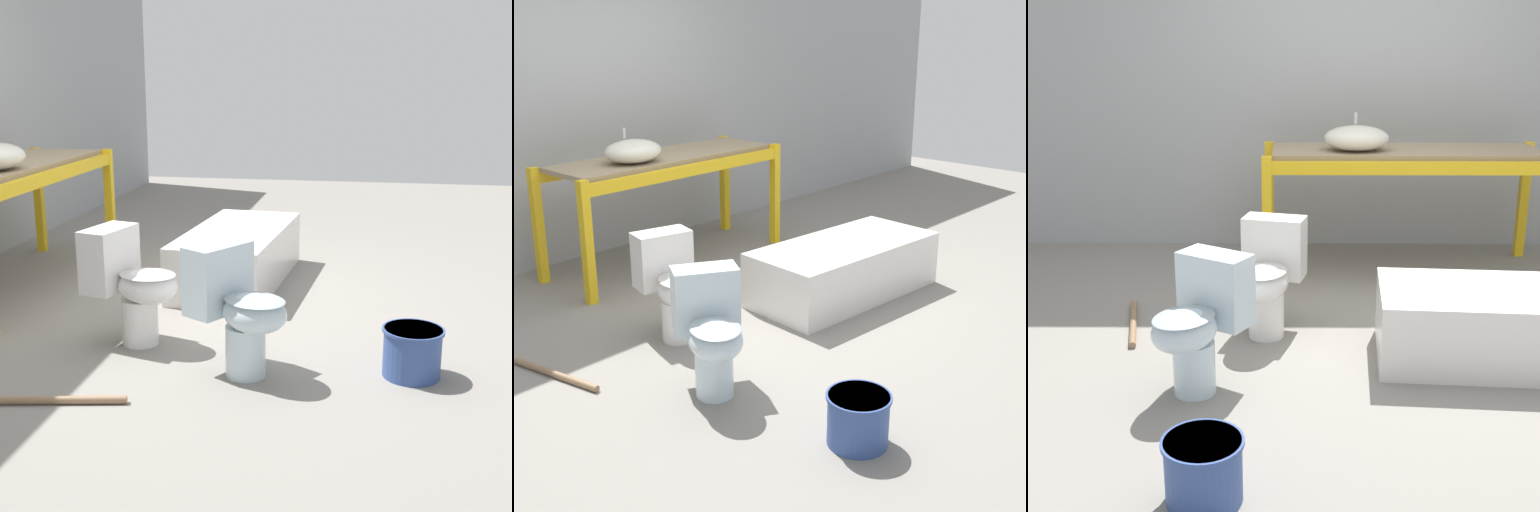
% 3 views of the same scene
% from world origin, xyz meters
% --- Properties ---
extents(ground_plane, '(12.00, 12.00, 0.00)m').
position_xyz_m(ground_plane, '(0.00, 0.00, 0.00)').
color(ground_plane, gray).
extents(shelving_rack, '(2.10, 0.73, 0.93)m').
position_xyz_m(shelving_rack, '(0.36, 1.17, 0.79)').
color(shelving_rack, yellow).
rests_on(shelving_rack, ground_plane).
extents(bathtub_main, '(1.53, 0.79, 0.42)m').
position_xyz_m(bathtub_main, '(0.74, -0.43, 0.24)').
color(bathtub_main, white).
rests_on(bathtub_main, ground_plane).
extents(toilet_near, '(0.45, 0.60, 0.69)m').
position_xyz_m(toilet_near, '(-0.62, -0.06, 0.38)').
color(toilet_near, white).
rests_on(toilet_near, ground_plane).
extents(toilet_far, '(0.56, 0.63, 0.69)m').
position_xyz_m(toilet_far, '(-0.95, -0.77, 0.38)').
color(toilet_far, silver).
rests_on(toilet_far, ground_plane).
extents(bucket_white, '(0.33, 0.33, 0.27)m').
position_xyz_m(bucket_white, '(-0.83, -1.69, 0.14)').
color(bucket_white, '#334C8C').
rests_on(bucket_white, ground_plane).
extents(loose_pipe, '(0.17, 0.68, 0.04)m').
position_xyz_m(loose_pipe, '(-1.47, 0.03, 0.02)').
color(loose_pipe, '#8C6B4C').
rests_on(loose_pipe, ground_plane).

